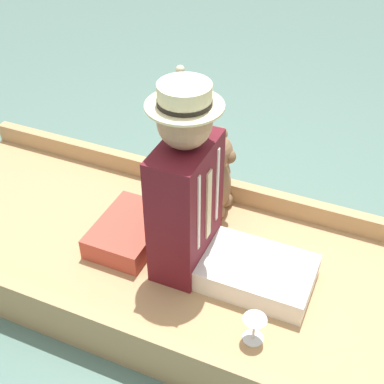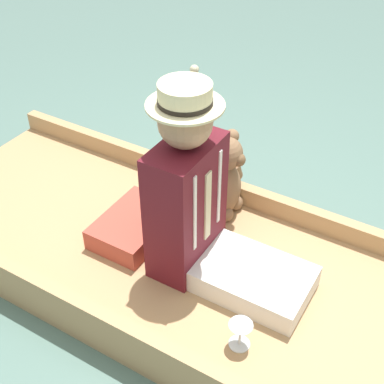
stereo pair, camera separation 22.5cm
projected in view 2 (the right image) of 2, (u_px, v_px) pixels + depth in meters
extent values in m
plane|color=slate|center=(196.00, 282.00, 2.58)|extent=(16.00, 16.00, 0.00)
cube|color=tan|center=(196.00, 273.00, 2.54)|extent=(1.10, 3.07, 0.13)
cube|color=tan|center=(246.00, 195.00, 2.81)|extent=(0.06, 3.07, 0.11)
cube|color=tan|center=(129.00, 335.00, 2.11)|extent=(0.06, 3.07, 0.11)
cube|color=#B24738|center=(134.00, 226.00, 2.62)|extent=(0.42, 0.29, 0.11)
cube|color=white|center=(254.00, 279.00, 2.34)|extent=(0.34, 0.49, 0.11)
cube|color=#5B141E|center=(186.00, 207.00, 2.32)|extent=(0.38, 0.21, 0.64)
cube|color=beige|center=(208.00, 207.00, 2.25)|extent=(0.04, 0.01, 0.35)
cube|color=white|center=(219.00, 188.00, 2.30)|extent=(0.02, 0.01, 0.38)
cube|color=white|center=(195.00, 214.00, 2.16)|extent=(0.02, 0.01, 0.38)
sphere|color=tan|center=(185.00, 122.00, 2.06)|extent=(0.22, 0.22, 0.22)
cylinder|color=beige|center=(185.00, 105.00, 2.01)|extent=(0.31, 0.31, 0.01)
cylinder|color=beige|center=(185.00, 94.00, 1.98)|extent=(0.21, 0.21, 0.08)
cylinder|color=black|center=(185.00, 101.00, 2.00)|extent=(0.21, 0.21, 0.02)
ellipsoid|color=#846042|center=(224.00, 189.00, 2.70)|extent=(0.20, 0.17, 0.30)
sphere|color=#846042|center=(226.00, 153.00, 2.57)|extent=(0.17, 0.17, 0.17)
sphere|color=brown|center=(239.00, 160.00, 2.55)|extent=(0.07, 0.07, 0.07)
sphere|color=#846042|center=(232.00, 136.00, 2.57)|extent=(0.07, 0.07, 0.07)
sphere|color=#846042|center=(220.00, 148.00, 2.49)|extent=(0.07, 0.07, 0.07)
cylinder|color=#846042|center=(234.00, 170.00, 2.74)|extent=(0.11, 0.08, 0.13)
cylinder|color=#846042|center=(214.00, 192.00, 2.60)|extent=(0.11, 0.08, 0.13)
sphere|color=#846042|center=(235.00, 202.00, 2.79)|extent=(0.08, 0.08, 0.08)
sphere|color=#846042|center=(225.00, 214.00, 2.72)|extent=(0.08, 0.08, 0.08)
cylinder|color=silver|center=(239.00, 344.00, 2.14)|extent=(0.09, 0.09, 0.01)
cylinder|color=silver|center=(240.00, 338.00, 2.11)|extent=(0.01, 0.01, 0.07)
cone|color=silver|center=(241.00, 328.00, 2.08)|extent=(0.10, 0.10, 0.04)
cylinder|color=black|center=(214.00, 143.00, 2.64)|extent=(0.02, 0.25, 0.73)
sphere|color=beige|center=(194.00, 69.00, 2.46)|extent=(0.04, 0.04, 0.04)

